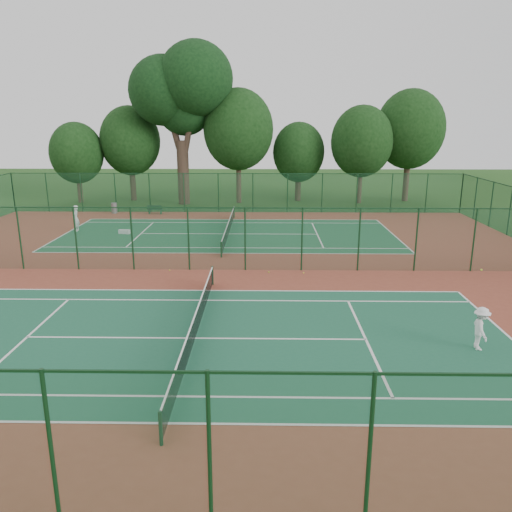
{
  "coord_description": "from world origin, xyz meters",
  "views": [
    {
      "loc": [
        2.58,
        -26.27,
        7.92
      ],
      "look_at": [
        2.18,
        -2.94,
        1.6
      ],
      "focal_mm": 35.0,
      "sensor_mm": 36.0,
      "label": 1
    }
  ],
  "objects_px": {
    "player_near": "(481,328)",
    "bench": "(155,209)",
    "player_far": "(76,218)",
    "big_tree": "(182,90)",
    "kit_bag": "(124,232)",
    "trash_bin": "(114,208)"
  },
  "relations": [
    {
      "from": "trash_bin",
      "to": "big_tree",
      "type": "bearing_deg",
      "value": 45.32
    },
    {
      "from": "player_far",
      "to": "big_tree",
      "type": "relative_size",
      "value": 0.13
    },
    {
      "from": "player_far",
      "to": "bench",
      "type": "xyz_separation_m",
      "value": [
        4.32,
        7.12,
        -0.55
      ]
    },
    {
      "from": "player_near",
      "to": "bench",
      "type": "bearing_deg",
      "value": 37.67
    },
    {
      "from": "player_near",
      "to": "kit_bag",
      "type": "relative_size",
      "value": 1.97
    },
    {
      "from": "bench",
      "to": "kit_bag",
      "type": "bearing_deg",
      "value": -91.61
    },
    {
      "from": "player_far",
      "to": "bench",
      "type": "height_order",
      "value": "player_far"
    },
    {
      "from": "player_near",
      "to": "bench",
      "type": "relative_size",
      "value": 1.22
    },
    {
      "from": "bench",
      "to": "big_tree",
      "type": "bearing_deg",
      "value": 75.36
    },
    {
      "from": "player_near",
      "to": "big_tree",
      "type": "distance_m",
      "value": 37.44
    },
    {
      "from": "player_near",
      "to": "kit_bag",
      "type": "distance_m",
      "value": 25.85
    },
    {
      "from": "player_far",
      "to": "big_tree",
      "type": "distance_m",
      "value": 17.42
    },
    {
      "from": "trash_bin",
      "to": "player_near",
      "type": "bearing_deg",
      "value": -52.08
    },
    {
      "from": "player_near",
      "to": "big_tree",
      "type": "xyz_separation_m",
      "value": [
        -15.54,
        32.57,
        9.95
      ]
    },
    {
      "from": "player_far",
      "to": "trash_bin",
      "type": "height_order",
      "value": "player_far"
    },
    {
      "from": "trash_bin",
      "to": "bench",
      "type": "height_order",
      "value": "trash_bin"
    },
    {
      "from": "big_tree",
      "to": "trash_bin",
      "type": "bearing_deg",
      "value": -134.68
    },
    {
      "from": "trash_bin",
      "to": "big_tree",
      "type": "distance_m",
      "value": 12.92
    },
    {
      "from": "player_near",
      "to": "bench",
      "type": "height_order",
      "value": "player_near"
    },
    {
      "from": "player_near",
      "to": "bench",
      "type": "distance_m",
      "value": 31.79
    },
    {
      "from": "kit_bag",
      "to": "big_tree",
      "type": "distance_m",
      "value": 17.65
    },
    {
      "from": "player_near",
      "to": "trash_bin",
      "type": "distance_m",
      "value": 34.24
    }
  ]
}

